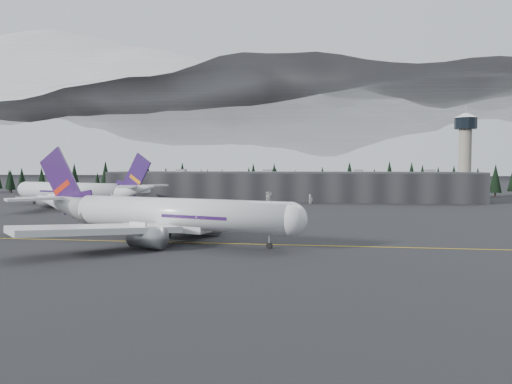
# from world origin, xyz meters

# --- Properties ---
(ground) EXTENTS (1400.00, 1400.00, 0.00)m
(ground) POSITION_xyz_m (0.00, 0.00, 0.00)
(ground) COLOR black
(ground) RESTS_ON ground
(taxiline) EXTENTS (400.00, 0.40, 0.02)m
(taxiline) POSITION_xyz_m (0.00, -2.00, 0.01)
(taxiline) COLOR gold
(taxiline) RESTS_ON ground
(terminal) EXTENTS (160.00, 30.00, 12.60)m
(terminal) POSITION_xyz_m (0.00, 125.00, 6.30)
(terminal) COLOR black
(terminal) RESTS_ON ground
(control_tower) EXTENTS (10.00, 10.00, 37.70)m
(control_tower) POSITION_xyz_m (75.00, 128.00, 23.41)
(control_tower) COLOR gray
(control_tower) RESTS_ON ground
(treeline) EXTENTS (360.00, 20.00, 15.00)m
(treeline) POSITION_xyz_m (0.00, 162.00, 7.50)
(treeline) COLOR black
(treeline) RESTS_ON ground
(mountain_ridge) EXTENTS (4400.00, 900.00, 420.00)m
(mountain_ridge) POSITION_xyz_m (0.00, 1000.00, 0.00)
(mountain_ridge) COLOR white
(mountain_ridge) RESTS_ON ground
(jet_main) EXTENTS (65.04, 58.87, 19.57)m
(jet_main) POSITION_xyz_m (-18.02, 0.50, 5.52)
(jet_main) COLOR silver
(jet_main) RESTS_ON ground
(jet_parked) EXTENTS (65.67, 59.21, 19.83)m
(jet_parked) POSITION_xyz_m (-74.66, 78.08, 5.59)
(jet_parked) COLOR silver
(jet_parked) RESTS_ON ground
(gse_vehicle_a) EXTENTS (2.55, 5.08, 1.38)m
(gse_vehicle_a) POSITION_xyz_m (-6.48, 100.18, 0.69)
(gse_vehicle_a) COLOR silver
(gse_vehicle_a) RESTS_ON ground
(gse_vehicle_b) EXTENTS (4.24, 2.82, 1.34)m
(gse_vehicle_b) POSITION_xyz_m (10.05, 103.48, 0.67)
(gse_vehicle_b) COLOR silver
(gse_vehicle_b) RESTS_ON ground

